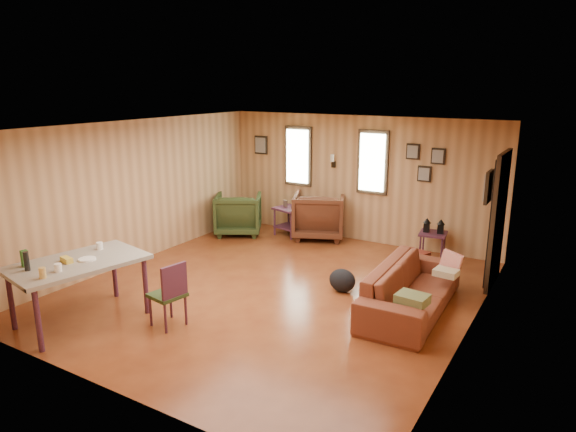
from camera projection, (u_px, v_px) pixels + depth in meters
name	position (u px, v px, depth m)	size (l,w,h in m)	color
room	(294.00, 209.00, 7.45)	(5.54, 6.04, 2.44)	brown
sofa	(412.00, 281.00, 6.83)	(2.19, 0.64, 0.86)	brown
recliner_brown	(319.00, 213.00, 10.08)	(0.97, 0.91, 1.00)	#4F2817
recliner_green	(238.00, 212.00, 10.36)	(0.88, 0.83, 0.91)	#2D3C1B
end_table	(290.00, 216.00, 10.26)	(0.65, 0.62, 0.70)	#512438
side_table	(433.00, 231.00, 8.87)	(0.51, 0.51, 0.72)	#512438
cooler	(417.00, 259.00, 8.57)	(0.43, 0.36, 0.27)	maroon
backpack	(342.00, 280.00, 7.53)	(0.46, 0.39, 0.35)	black
sofa_pillows	(432.00, 282.00, 6.62)	(0.48, 1.58, 0.32)	brown
dining_table	(76.00, 267.00, 6.45)	(1.27, 1.76, 1.05)	gray
dining_chair	(170.00, 291.00, 6.36)	(0.44, 0.44, 0.85)	#2D3C1B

